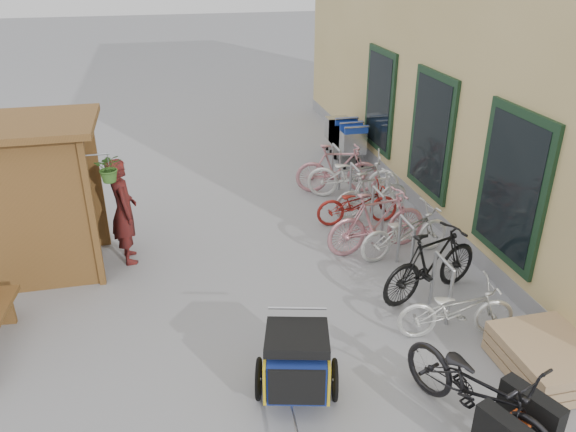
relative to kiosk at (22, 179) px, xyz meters
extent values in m
plane|color=gray|center=(3.28, -2.47, -1.55)|extent=(80.00, 80.00, 0.00)
cube|color=#D3B979|center=(9.78, 2.03, 1.95)|extent=(6.00, 13.00, 7.00)
cube|color=gray|center=(6.86, 2.03, -1.40)|extent=(0.18, 13.00, 0.30)
cube|color=#15301C|center=(6.75, -1.97, 0.05)|extent=(0.06, 1.50, 2.20)
cube|color=black|center=(6.72, -1.97, 0.05)|extent=(0.02, 1.25, 1.95)
cube|color=#15301C|center=(6.75, 0.53, 0.05)|extent=(0.06, 1.50, 2.20)
cube|color=black|center=(6.72, 0.53, 0.05)|extent=(0.02, 1.25, 1.95)
cube|color=#15301C|center=(6.75, 3.03, 0.05)|extent=(0.06, 1.50, 2.20)
cube|color=black|center=(6.72, 3.03, 0.05)|extent=(0.02, 1.25, 1.95)
cube|color=brown|center=(0.98, -0.62, -0.40)|extent=(0.09, 0.09, 2.30)
cube|color=brown|center=(0.98, 0.68, -0.40)|extent=(0.09, 0.09, 2.30)
cube|color=brown|center=(0.08, -0.59, -0.40)|extent=(1.80, 0.05, 2.30)
cube|color=brown|center=(0.08, 0.65, -0.40)|extent=(1.80, 0.05, 2.30)
cube|color=brown|center=(0.08, 0.03, 0.80)|extent=(2.15, 1.65, 0.10)
cube|color=brown|center=(-0.12, 0.03, -0.65)|extent=(1.30, 1.15, 0.04)
cube|color=brown|center=(-0.12, 0.03, -0.05)|extent=(1.30, 1.15, 0.04)
cylinder|color=#A5A8AD|center=(1.16, -0.62, 0.50)|extent=(0.36, 0.02, 0.02)
imported|color=#346122|center=(1.31, -0.62, 0.30)|extent=(0.38, 0.33, 0.42)
cylinder|color=#A5A8AD|center=(5.58, -2.72, -1.13)|extent=(0.05, 0.05, 0.84)
cylinder|color=#A5A8AD|center=(5.58, -2.22, -1.13)|extent=(0.05, 0.05, 0.84)
cylinder|color=#A5A8AD|center=(5.58, -2.47, -0.71)|extent=(0.05, 0.50, 0.05)
cylinder|color=#A5A8AD|center=(5.58, -1.52, -1.13)|extent=(0.05, 0.05, 0.84)
cylinder|color=#A5A8AD|center=(5.58, -1.02, -1.13)|extent=(0.05, 0.05, 0.84)
cylinder|color=#A5A8AD|center=(5.58, -1.27, -0.71)|extent=(0.05, 0.50, 0.05)
cylinder|color=#A5A8AD|center=(5.58, -0.32, -1.13)|extent=(0.05, 0.05, 0.84)
cylinder|color=#A5A8AD|center=(5.58, 0.18, -1.13)|extent=(0.05, 0.05, 0.84)
cylinder|color=#A5A8AD|center=(5.58, -0.07, -0.71)|extent=(0.05, 0.50, 0.05)
cylinder|color=#A5A8AD|center=(5.58, 0.88, -1.13)|extent=(0.05, 0.05, 0.84)
cylinder|color=#A5A8AD|center=(5.58, 1.38, -1.13)|extent=(0.05, 0.05, 0.84)
cylinder|color=#A5A8AD|center=(5.58, 1.13, -0.71)|extent=(0.05, 0.50, 0.05)
cylinder|color=#A5A8AD|center=(5.58, 2.08, -1.13)|extent=(0.05, 0.05, 0.84)
cylinder|color=#A5A8AD|center=(5.58, 2.58, -1.13)|extent=(0.05, 0.05, 0.84)
cylinder|color=#A5A8AD|center=(5.58, 2.33, -0.71)|extent=(0.05, 0.50, 0.05)
cube|color=tan|center=(6.28, -3.87, -1.48)|extent=(1.00, 1.20, 0.12)
cube|color=tan|center=(6.28, -3.87, -1.34)|extent=(1.00, 1.20, 0.12)
cube|color=tan|center=(6.28, -3.87, -1.20)|extent=(1.00, 1.20, 0.12)
cube|color=silver|center=(6.28, 3.54, -0.96)|extent=(0.55, 0.85, 0.52)
cube|color=#1A3CAD|center=(6.28, 3.11, -0.61)|extent=(0.55, 0.04, 0.18)
cylinder|color=silver|center=(6.28, 3.08, -0.54)|extent=(0.58, 0.04, 0.04)
cylinder|color=black|center=(6.06, 3.19, -1.49)|extent=(0.04, 0.12, 0.12)
cube|color=silver|center=(6.28, 3.89, -0.96)|extent=(0.55, 0.85, 0.52)
cube|color=#1A3CAD|center=(6.28, 3.46, -0.61)|extent=(0.55, 0.04, 0.18)
cylinder|color=silver|center=(6.28, 3.43, -0.54)|extent=(0.58, 0.04, 0.04)
cylinder|color=black|center=(6.06, 3.54, -1.49)|extent=(0.04, 0.12, 0.12)
cube|color=silver|center=(6.28, 4.23, -0.96)|extent=(0.55, 0.85, 0.52)
cube|color=#1A3CAD|center=(6.28, 3.81, -0.61)|extent=(0.55, 0.04, 0.18)
cylinder|color=silver|center=(6.28, 3.78, -0.54)|extent=(0.58, 0.04, 0.04)
cylinder|color=black|center=(6.06, 3.89, -1.49)|extent=(0.04, 0.12, 0.12)
cube|color=navy|center=(3.28, -3.56, -1.07)|extent=(0.82, 0.96, 0.49)
cube|color=gold|center=(2.96, -3.48, -1.07)|extent=(0.23, 0.82, 0.49)
cube|color=gold|center=(3.61, -3.64, -1.07)|extent=(0.23, 0.82, 0.49)
cube|color=black|center=(3.18, -3.98, -1.04)|extent=(0.58, 0.17, 0.45)
cube|color=black|center=(3.30, -3.51, -0.78)|extent=(0.87, 0.95, 0.24)
torus|color=black|center=(2.87, -3.45, -1.33)|extent=(0.17, 0.48, 0.49)
torus|color=black|center=(3.70, -3.66, -1.33)|extent=(0.17, 0.48, 0.49)
cylinder|color=#B7B7BC|center=(3.11, -4.25, -1.33)|extent=(0.20, 0.70, 0.03)
cylinder|color=#B7B7BC|center=(3.39, -3.11, -0.69)|extent=(0.66, 0.19, 0.03)
imported|color=black|center=(4.98, -4.43, -1.05)|extent=(1.31, 2.03, 1.01)
cube|color=black|center=(5.38, -4.76, -1.10)|extent=(0.40, 0.67, 0.45)
cube|color=#D54414|center=(5.16, -4.90, -1.05)|extent=(0.18, 0.21, 0.12)
imported|color=maroon|center=(1.36, 0.05, -0.68)|extent=(0.52, 0.70, 1.74)
imported|color=silver|center=(5.55, -2.95, -1.15)|extent=(1.60, 0.74, 0.81)
imported|color=black|center=(5.65, -2.00, -1.02)|extent=(1.84, 1.04, 1.06)
imported|color=silver|center=(5.77, -0.82, -1.12)|extent=(1.72, 0.84, 0.86)
imported|color=#CB838D|center=(5.38, -0.57, -1.01)|extent=(1.85, 0.74, 1.08)
imported|color=maroon|center=(5.41, 0.48, -1.16)|extent=(1.53, 0.61, 0.79)
imported|color=silver|center=(5.77, 0.71, -1.10)|extent=(1.56, 0.63, 0.91)
imported|color=silver|center=(5.72, 1.64, -1.07)|extent=(1.95, 1.19, 0.97)
imported|color=#CB838D|center=(5.50, 1.96, -1.04)|extent=(1.78, 0.84, 1.03)
camera|label=1|loc=(2.09, -8.30, 3.06)|focal=35.00mm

